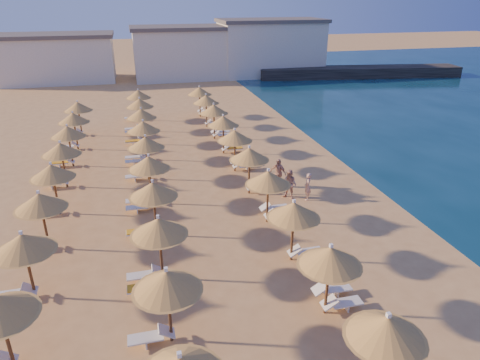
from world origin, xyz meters
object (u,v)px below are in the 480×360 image
object	(u,v)px
beachgoer_a	(308,186)
parasol_row_east	(249,155)
beachgoer_c	(278,173)
beachgoer_b	(290,185)
jetty	(359,72)
parasol_row_west	(149,164)

from	to	relation	value
beachgoer_a	parasol_row_east	bearing A→B (deg)	-98.74
parasol_row_east	beachgoer_a	size ratio (longest dim) A/B	23.62
beachgoer_c	beachgoer_b	bearing A→B (deg)	-38.05
jetty	parasol_row_west	size ratio (longest dim) A/B	0.75
beachgoer_b	parasol_row_east	bearing A→B (deg)	-164.34
beachgoer_a	beachgoer_b	distance (m)	1.08
jetty	parasol_row_east	distance (m)	44.40
beachgoer_b	beachgoer_c	bearing A→B (deg)	140.66
beachgoer_a	beachgoer_c	size ratio (longest dim) A/B	0.89
jetty	beachgoer_c	world-z (taller)	beachgoer_c
beachgoer_c	parasol_row_west	bearing A→B (deg)	-128.23
jetty	parasol_row_west	distance (m)	48.23
jetty	beachgoer_b	bearing A→B (deg)	-115.50
jetty	parasol_row_west	bearing A→B (deg)	-124.45
jetty	beachgoer_c	size ratio (longest dim) A/B	15.67
beachgoer_b	beachgoer_c	world-z (taller)	beachgoer_c
parasol_row_east	beachgoer_b	world-z (taller)	parasol_row_east
parasol_row_east	beachgoer_a	bearing A→B (deg)	-28.16
beachgoer_c	beachgoer_a	bearing A→B (deg)	-14.56
beachgoer_b	beachgoer_a	bearing A→B (deg)	26.32
parasol_row_west	beachgoer_a	distance (m)	9.45
jetty	beachgoer_c	xyz separation A→B (m)	(-24.72, -34.88, 0.21)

